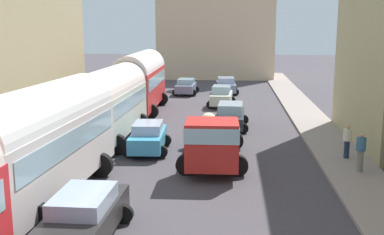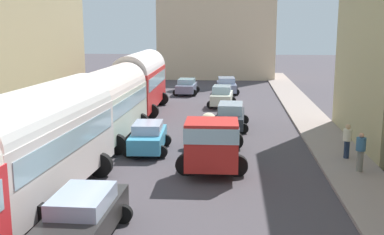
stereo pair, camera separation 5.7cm
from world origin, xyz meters
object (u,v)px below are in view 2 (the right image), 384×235
car_0 (231,116)px  car_4 (148,137)px  parked_bus_1 (41,138)px  parked_bus_3 (141,79)px  parked_bus_2 (108,101)px  car_2 (226,85)px  car_1 (222,96)px  pedestrian_1 (347,140)px  car_3 (83,216)px  car_5 (187,86)px  pedestrian_2 (361,151)px  cargo_truck_0 (212,140)px

car_0 → car_4: size_ratio=1.15×
parked_bus_1 → parked_bus_3: 18.00m
parked_bus_2 → car_0: parked_bus_2 is taller
parked_bus_1 → car_2: 28.48m
car_1 → pedestrian_1: (6.16, -14.62, 0.20)m
car_3 → car_4: bearing=89.5°
car_5 → pedestrian_1: size_ratio=2.22×
parked_bus_3 → car_2: bearing=58.2°
car_1 → pedestrian_1: bearing=-67.1°
parked_bus_3 → car_2: 11.63m
car_2 → car_3: car_2 is taller
car_5 → pedestrian_2: 24.92m
car_2 → parked_bus_1: bearing=-102.3°
parked_bus_2 → car_0: (6.58, 3.66, -1.39)m
car_1 → pedestrian_1: pedestrian_1 is taller
car_2 → car_5: bearing=-167.7°
parked_bus_1 → cargo_truck_0: (5.84, 4.56, -1.07)m
car_0 → pedestrian_1: (5.41, -6.61, 0.22)m
pedestrian_2 → car_5: bearing=112.7°
parked_bus_1 → car_5: (2.44, 27.00, -1.56)m
parked_bus_2 → car_5: 18.22m
car_1 → pedestrian_2: size_ratio=2.10×
car_2 → car_3: size_ratio=0.97×
car_1 → cargo_truck_0: bearing=-90.0°
parked_bus_1 → pedestrian_1: bearing=26.8°
car_2 → pedestrian_1: pedestrian_1 is taller
parked_bus_3 → car_5: (2.44, 9.00, -1.65)m
car_3 → parked_bus_2: bearing=101.5°
car_1 → car_2: size_ratio=0.91×
parked_bus_2 → car_1: (5.83, 11.67, -1.37)m
car_0 → parked_bus_3: bearing=140.9°
parked_bus_2 → car_4: parked_bus_2 is taller
pedestrian_1 → car_1: bearing=112.9°
parked_bus_1 → pedestrian_2: parked_bus_1 is taller
parked_bus_1 → car_0: 14.35m
parked_bus_1 → pedestrian_1: (11.99, 6.05, -1.30)m
parked_bus_1 → cargo_truck_0: size_ratio=1.26×
car_0 → parked_bus_2: bearing=-150.9°
car_2 → pedestrian_1: size_ratio=2.37×
car_5 → pedestrian_1: (9.55, -20.95, 0.27)m
parked_bus_2 → car_0: bearing=29.1°
car_0 → pedestrian_2: size_ratio=2.40×
car_1 → car_4: size_ratio=1.01×
car_0 → car_4: bearing=-124.9°
cargo_truck_0 → car_0: cargo_truck_0 is taller
parked_bus_1 → cargo_truck_0: 7.49m
car_2 → car_5: (-3.63, -0.79, -0.03)m
car_0 → pedestrian_1: size_ratio=2.47×
car_4 → parked_bus_1: bearing=-110.3°
parked_bus_3 → car_0: bearing=-39.1°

